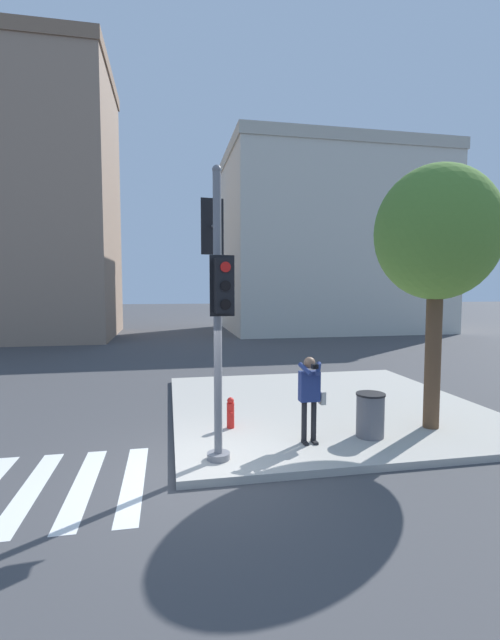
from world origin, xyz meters
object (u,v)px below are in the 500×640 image
at_px(person_photographer, 310,391).
at_px(fire_hydrant, 231,413).
at_px(traffic_signal_pole, 217,291).
at_px(street_tree, 437,235).
at_px(trash_bin, 370,415).

relative_size(person_photographer, fire_hydrant, 2.52).
xyz_separation_m(traffic_signal_pole, person_photographer, (1.90, 0.49, -2.00)).
bearing_deg(person_photographer, street_tree, 7.49).
bearing_deg(fire_hydrant, trash_bin, -21.49).
bearing_deg(traffic_signal_pole, trash_bin, 10.14).
bearing_deg(person_photographer, traffic_signal_pole, -165.63).
bearing_deg(trash_bin, person_photographer, -175.99).
height_order(person_photographer, trash_bin, person_photographer).
distance_m(person_photographer, fire_hydrant, 1.99).
bearing_deg(traffic_signal_pole, person_photographer, 14.37).
relative_size(traffic_signal_pole, person_photographer, 3.01).
bearing_deg(traffic_signal_pole, fire_hydrant, 74.31).
relative_size(fire_hydrant, trash_bin, 0.75).
xyz_separation_m(fire_hydrant, trash_bin, (2.78, -1.10, 0.12)).
distance_m(person_photographer, street_tree, 4.38).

